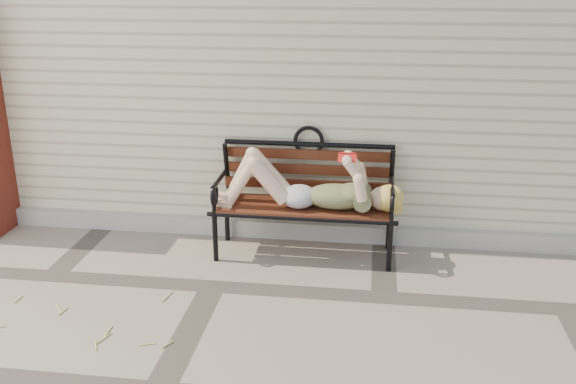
# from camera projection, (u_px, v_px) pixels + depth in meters

# --- Properties ---
(ground) EXTENTS (80.00, 80.00, 0.00)m
(ground) POSITION_uv_depth(u_px,v_px,m) (213.00, 286.00, 4.72)
(ground) COLOR #7B6C5E
(ground) RESTS_ON ground
(house_wall) EXTENTS (8.00, 4.00, 3.00)m
(house_wall) POSITION_uv_depth(u_px,v_px,m) (274.00, 36.00, 7.02)
(house_wall) COLOR beige
(house_wall) RESTS_ON ground
(foundation_strip) EXTENTS (8.00, 0.10, 0.15)m
(foundation_strip) POSITION_uv_depth(u_px,v_px,m) (240.00, 227.00, 5.60)
(foundation_strip) COLOR #A19B92
(foundation_strip) RESTS_ON ground
(garden_bench) EXTENTS (1.55, 0.62, 1.00)m
(garden_bench) POSITION_uv_depth(u_px,v_px,m) (306.00, 186.00, 5.14)
(garden_bench) COLOR black
(garden_bench) RESTS_ON ground
(reading_woman) EXTENTS (1.46, 0.33, 0.46)m
(reading_woman) POSITION_uv_depth(u_px,v_px,m) (306.00, 187.00, 5.02)
(reading_woman) COLOR #0A334A
(reading_woman) RESTS_ON ground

